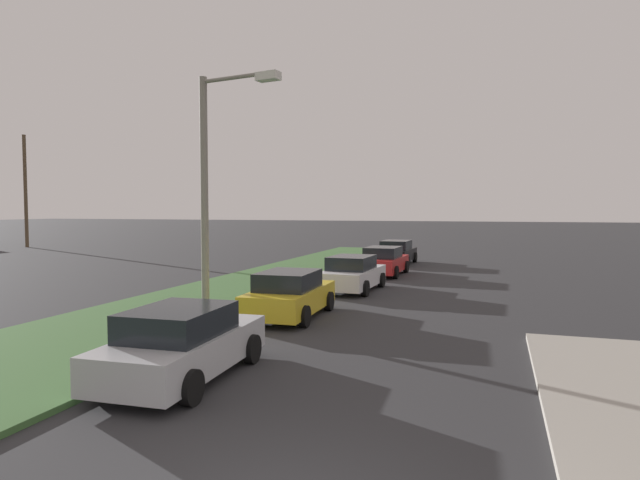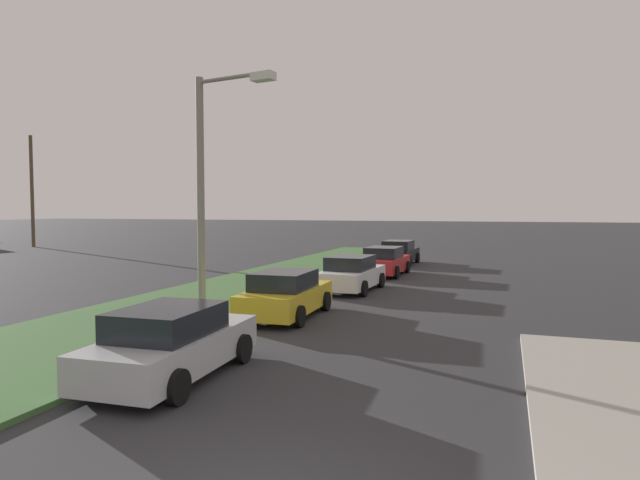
{
  "view_description": "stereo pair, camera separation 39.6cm",
  "coord_description": "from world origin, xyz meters",
  "px_view_note": "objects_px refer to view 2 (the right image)",
  "views": [
    {
      "loc": [
        -5.1,
        -2.12,
        3.41
      ],
      "look_at": [
        19.01,
        5.76,
        1.96
      ],
      "focal_mm": 30.43,
      "sensor_mm": 36.0,
      "label": 1
    },
    {
      "loc": [
        -4.97,
        -2.49,
        3.41
      ],
      "look_at": [
        19.01,
        5.76,
        1.96
      ],
      "focal_mm": 30.43,
      "sensor_mm": 36.0,
      "label": 2
    }
  ],
  "objects_px": {
    "parked_car_silver": "(172,343)",
    "streetlight": "(209,178)",
    "parked_car_black": "(399,253)",
    "distant_utility_pole": "(32,191)",
    "parked_car_red": "(384,261)",
    "parked_car_yellow": "(286,295)",
    "parked_car_white": "(351,274)"
  },
  "relations": [
    {
      "from": "parked_car_red",
      "to": "distant_utility_pole",
      "type": "height_order",
      "value": "distant_utility_pole"
    },
    {
      "from": "parked_car_silver",
      "to": "parked_car_red",
      "type": "relative_size",
      "value": 1.01
    },
    {
      "from": "parked_car_black",
      "to": "streetlight",
      "type": "bearing_deg",
      "value": 173.92
    },
    {
      "from": "parked_car_yellow",
      "to": "streetlight",
      "type": "relative_size",
      "value": 0.58
    },
    {
      "from": "distant_utility_pole",
      "to": "parked_car_black",
      "type": "bearing_deg",
      "value": -97.48
    },
    {
      "from": "parked_car_white",
      "to": "distant_utility_pole",
      "type": "bearing_deg",
      "value": 66.88
    },
    {
      "from": "parked_car_white",
      "to": "parked_car_black",
      "type": "distance_m",
      "value": 11.61
    },
    {
      "from": "parked_car_silver",
      "to": "parked_car_red",
      "type": "distance_m",
      "value": 18.19
    },
    {
      "from": "parked_car_black",
      "to": "streetlight",
      "type": "xyz_separation_m",
      "value": [
        -18.4,
        2.49,
        3.67
      ]
    },
    {
      "from": "parked_car_silver",
      "to": "streetlight",
      "type": "distance_m",
      "value": 7.19
    },
    {
      "from": "parked_car_silver",
      "to": "parked_car_red",
      "type": "xyz_separation_m",
      "value": [
        18.19,
        -0.42,
        0.0
      ]
    },
    {
      "from": "parked_car_red",
      "to": "parked_car_black",
      "type": "xyz_separation_m",
      "value": [
        5.89,
        0.37,
        0.0
      ]
    },
    {
      "from": "streetlight",
      "to": "parked_car_black",
      "type": "bearing_deg",
      "value": -7.71
    },
    {
      "from": "parked_car_yellow",
      "to": "parked_car_black",
      "type": "xyz_separation_m",
      "value": [
        17.59,
        -0.27,
        0.0
      ]
    },
    {
      "from": "parked_car_silver",
      "to": "streetlight",
      "type": "xyz_separation_m",
      "value": [
        5.68,
        2.44,
        3.67
      ]
    },
    {
      "from": "parked_car_black",
      "to": "parked_car_white",
      "type": "bearing_deg",
      "value": -177.35
    },
    {
      "from": "parked_car_silver",
      "to": "distant_utility_pole",
      "type": "distance_m",
      "value": 44.66
    },
    {
      "from": "parked_car_silver",
      "to": "parked_car_red",
      "type": "bearing_deg",
      "value": -3.76
    },
    {
      "from": "parked_car_red",
      "to": "distant_utility_pole",
      "type": "bearing_deg",
      "value": 74.85
    },
    {
      "from": "parked_car_black",
      "to": "distant_utility_pole",
      "type": "distance_m",
      "value": 34.68
    },
    {
      "from": "parked_car_silver",
      "to": "parked_car_black",
      "type": "xyz_separation_m",
      "value": [
        24.08,
        -0.05,
        0.0
      ]
    },
    {
      "from": "distant_utility_pole",
      "to": "parked_car_white",
      "type": "bearing_deg",
      "value": -115.1
    },
    {
      "from": "streetlight",
      "to": "distant_utility_pole",
      "type": "bearing_deg",
      "value": 54.12
    },
    {
      "from": "parked_car_red",
      "to": "distant_utility_pole",
      "type": "distance_m",
      "value": 36.27
    },
    {
      "from": "parked_car_white",
      "to": "distant_utility_pole",
      "type": "height_order",
      "value": "distant_utility_pole"
    },
    {
      "from": "parked_car_yellow",
      "to": "parked_car_white",
      "type": "distance_m",
      "value": 6.01
    },
    {
      "from": "parked_car_white",
      "to": "distant_utility_pole",
      "type": "xyz_separation_m",
      "value": [
        16.08,
        34.32,
        4.28
      ]
    },
    {
      "from": "parked_car_red",
      "to": "streetlight",
      "type": "distance_m",
      "value": 13.35
    },
    {
      "from": "parked_car_black",
      "to": "parked_car_red",
      "type": "bearing_deg",
      "value": -174.76
    },
    {
      "from": "distant_utility_pole",
      "to": "parked_car_yellow",
      "type": "bearing_deg",
      "value": -123.1
    },
    {
      "from": "parked_car_yellow",
      "to": "parked_car_black",
      "type": "bearing_deg",
      "value": -2.87
    },
    {
      "from": "parked_car_red",
      "to": "streetlight",
      "type": "height_order",
      "value": "streetlight"
    }
  ]
}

